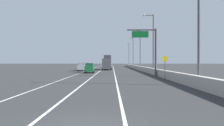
{
  "coord_description": "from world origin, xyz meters",
  "views": [
    {
      "loc": [
        1.0,
        -6.78,
        2.34
      ],
      "look_at": [
        0.79,
        37.83,
        2.02
      ],
      "focal_mm": 32.83,
      "sensor_mm": 36.0,
      "label": 1
    }
  ],
  "objects_px": {
    "lamp_post_right_third": "(140,47)",
    "car_green_1": "(90,68)",
    "lamp_post_right_near": "(198,18)",
    "box_truck": "(108,63)",
    "car_gray_2": "(87,66)",
    "car_silver_0": "(83,67)",
    "lamp_post_right_fifth": "(129,53)",
    "overhead_sign_gantry": "(152,46)",
    "lamp_post_right_fourth": "(134,51)",
    "lamp_post_right_second": "(153,40)",
    "speed_advisory_sign": "(166,66)"
  },
  "relations": [
    {
      "from": "lamp_post_right_near",
      "to": "car_silver_0",
      "type": "relative_size",
      "value": 2.65
    },
    {
      "from": "car_green_1",
      "to": "lamp_post_right_second",
      "type": "bearing_deg",
      "value": -12.56
    },
    {
      "from": "overhead_sign_gantry",
      "to": "lamp_post_right_third",
      "type": "relative_size",
      "value": 0.65
    },
    {
      "from": "car_green_1",
      "to": "speed_advisory_sign",
      "type": "bearing_deg",
      "value": -56.49
    },
    {
      "from": "car_gray_2",
      "to": "lamp_post_right_near",
      "type": "bearing_deg",
      "value": -67.84
    },
    {
      "from": "lamp_post_right_fourth",
      "to": "box_truck",
      "type": "xyz_separation_m",
      "value": [
        -9.32,
        -20.34,
        -4.57
      ]
    },
    {
      "from": "lamp_post_right_third",
      "to": "car_green_1",
      "type": "distance_m",
      "value": 21.87
    },
    {
      "from": "lamp_post_right_near",
      "to": "lamp_post_right_second",
      "type": "relative_size",
      "value": 1.0
    },
    {
      "from": "overhead_sign_gantry",
      "to": "lamp_post_right_fifth",
      "type": "distance_m",
      "value": 66.79
    },
    {
      "from": "lamp_post_right_second",
      "to": "car_green_1",
      "type": "height_order",
      "value": "lamp_post_right_second"
    },
    {
      "from": "box_truck",
      "to": "lamp_post_right_fourth",
      "type": "bearing_deg",
      "value": 65.38
    },
    {
      "from": "overhead_sign_gantry",
      "to": "car_silver_0",
      "type": "relative_size",
      "value": 1.73
    },
    {
      "from": "overhead_sign_gantry",
      "to": "car_gray_2",
      "type": "xyz_separation_m",
      "value": [
        -13.43,
        25.64,
        -3.72
      ]
    },
    {
      "from": "lamp_post_right_fifth",
      "to": "car_green_1",
      "type": "height_order",
      "value": "lamp_post_right_fifth"
    },
    {
      "from": "lamp_post_right_second",
      "to": "car_silver_0",
      "type": "height_order",
      "value": "lamp_post_right_second"
    },
    {
      "from": "overhead_sign_gantry",
      "to": "car_green_1",
      "type": "height_order",
      "value": "overhead_sign_gantry"
    },
    {
      "from": "overhead_sign_gantry",
      "to": "lamp_post_right_second",
      "type": "xyz_separation_m",
      "value": [
        1.63,
        7.46,
        1.79
      ]
    },
    {
      "from": "lamp_post_right_near",
      "to": "car_gray_2",
      "type": "relative_size",
      "value": 2.37
    },
    {
      "from": "lamp_post_right_near",
      "to": "lamp_post_right_third",
      "type": "distance_m",
      "value": 39.52
    },
    {
      "from": "lamp_post_right_second",
      "to": "car_silver_0",
      "type": "distance_m",
      "value": 19.76
    },
    {
      "from": "overhead_sign_gantry",
      "to": "lamp_post_right_third",
      "type": "distance_m",
      "value": 27.34
    },
    {
      "from": "lamp_post_right_near",
      "to": "box_truck",
      "type": "bearing_deg",
      "value": 103.74
    },
    {
      "from": "car_silver_0",
      "to": "box_truck",
      "type": "height_order",
      "value": "box_truck"
    },
    {
      "from": "overhead_sign_gantry",
      "to": "speed_advisory_sign",
      "type": "xyz_separation_m",
      "value": [
        0.44,
        -6.74,
        -2.96
      ]
    },
    {
      "from": "box_truck",
      "to": "car_silver_0",
      "type": "bearing_deg",
      "value": -127.8
    },
    {
      "from": "car_silver_0",
      "to": "car_gray_2",
      "type": "height_order",
      "value": "car_gray_2"
    },
    {
      "from": "lamp_post_right_near",
      "to": "car_green_1",
      "type": "xyz_separation_m",
      "value": [
        -12.81,
        22.53,
        -5.52
      ]
    },
    {
      "from": "car_gray_2",
      "to": "overhead_sign_gantry",
      "type": "bearing_deg",
      "value": -62.35
    },
    {
      "from": "lamp_post_right_fourth",
      "to": "car_gray_2",
      "type": "xyz_separation_m",
      "value": [
        -15.25,
        -21.34,
        -5.51
      ]
    },
    {
      "from": "lamp_post_right_third",
      "to": "lamp_post_right_fifth",
      "type": "relative_size",
      "value": 1.0
    },
    {
      "from": "speed_advisory_sign",
      "to": "box_truck",
      "type": "height_order",
      "value": "box_truck"
    },
    {
      "from": "lamp_post_right_second",
      "to": "car_silver_0",
      "type": "relative_size",
      "value": 2.65
    },
    {
      "from": "lamp_post_right_fourth",
      "to": "car_silver_0",
      "type": "distance_m",
      "value": 32.49
    },
    {
      "from": "lamp_post_right_fifth",
      "to": "car_silver_0",
      "type": "bearing_deg",
      "value": -107.8
    },
    {
      "from": "overhead_sign_gantry",
      "to": "lamp_post_right_near",
      "type": "distance_m",
      "value": 12.59
    },
    {
      "from": "overhead_sign_gantry",
      "to": "lamp_post_right_fifth",
      "type": "bearing_deg",
      "value": 88.43
    },
    {
      "from": "lamp_post_right_fifth",
      "to": "car_green_1",
      "type": "relative_size",
      "value": 2.63
    },
    {
      "from": "speed_advisory_sign",
      "to": "lamp_post_right_third",
      "type": "bearing_deg",
      "value": 87.68
    },
    {
      "from": "lamp_post_right_third",
      "to": "box_truck",
      "type": "bearing_deg",
      "value": -176.47
    },
    {
      "from": "car_silver_0",
      "to": "car_gray_2",
      "type": "bearing_deg",
      "value": 89.18
    },
    {
      "from": "lamp_post_right_fifth",
      "to": "car_green_1",
      "type": "xyz_separation_m",
      "value": [
        -12.62,
        -56.51,
        -5.52
      ]
    },
    {
      "from": "speed_advisory_sign",
      "to": "lamp_post_right_fifth",
      "type": "distance_m",
      "value": 73.65
    },
    {
      "from": "lamp_post_right_second",
      "to": "lamp_post_right_near",
      "type": "bearing_deg",
      "value": -88.85
    },
    {
      "from": "lamp_post_right_third",
      "to": "car_green_1",
      "type": "relative_size",
      "value": 2.63
    },
    {
      "from": "lamp_post_right_near",
      "to": "car_silver_0",
      "type": "bearing_deg",
      "value": 116.51
    },
    {
      "from": "speed_advisory_sign",
      "to": "lamp_post_right_near",
      "type": "relative_size",
      "value": 0.26
    },
    {
      "from": "lamp_post_right_fourth",
      "to": "car_gray_2",
      "type": "distance_m",
      "value": 26.8
    },
    {
      "from": "lamp_post_right_fourth",
      "to": "speed_advisory_sign",
      "type": "bearing_deg",
      "value": -91.46
    },
    {
      "from": "car_silver_0",
      "to": "car_gray_2",
      "type": "xyz_separation_m",
      "value": [
        0.1,
        6.76,
        0.01
      ]
    },
    {
      "from": "lamp_post_right_third",
      "to": "car_gray_2",
      "type": "distance_m",
      "value": 16.29
    }
  ]
}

